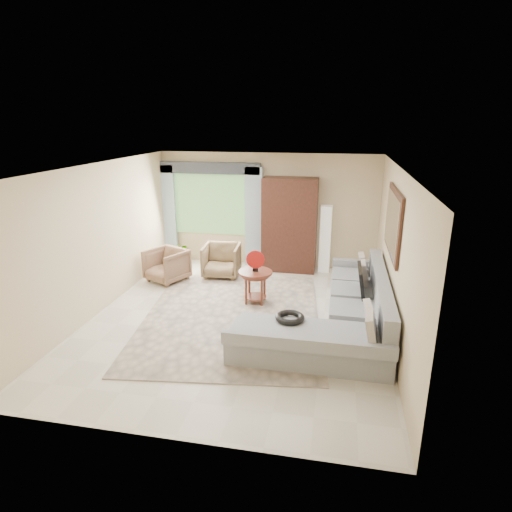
% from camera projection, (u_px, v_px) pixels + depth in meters
% --- Properties ---
extents(ground, '(6.00, 6.00, 0.00)m').
position_uv_depth(ground, '(238.00, 319.00, 7.42)').
color(ground, silver).
rests_on(ground, ground).
extents(area_rug, '(3.48, 4.34, 0.02)m').
position_uv_depth(area_rug, '(232.00, 316.00, 7.48)').
color(area_rug, '#BFAC97').
rests_on(area_rug, ground).
extents(sectional_sofa, '(2.30, 3.46, 0.90)m').
position_uv_depth(sectional_sofa, '(343.00, 317.00, 6.85)').
color(sectional_sofa, '#9A9CA2').
rests_on(sectional_sofa, ground).
extents(tv_screen, '(0.14, 0.74, 0.48)m').
position_uv_depth(tv_screen, '(361.00, 281.00, 7.17)').
color(tv_screen, black).
rests_on(tv_screen, sectional_sofa).
extents(garden_hose, '(0.43, 0.43, 0.09)m').
position_uv_depth(garden_hose, '(290.00, 317.00, 6.24)').
color(garden_hose, black).
rests_on(garden_hose, sectional_sofa).
extents(coffee_table, '(0.63, 0.63, 0.63)m').
position_uv_depth(coffee_table, '(255.00, 286.00, 7.97)').
color(coffee_table, '#502215').
rests_on(coffee_table, ground).
extents(red_disc, '(0.34, 0.05, 0.34)m').
position_uv_depth(red_disc, '(255.00, 259.00, 7.81)').
color(red_disc, '#A11310').
rests_on(red_disc, coffee_table).
extents(armchair_left, '(1.00, 1.01, 0.69)m').
position_uv_depth(armchair_left, '(167.00, 265.00, 9.07)').
color(armchair_left, '#8E694D').
rests_on(armchair_left, ground).
extents(armchair_right, '(0.82, 0.84, 0.71)m').
position_uv_depth(armchair_right, '(222.00, 261.00, 9.34)').
color(armchair_right, olive).
rests_on(armchair_right, ground).
extents(potted_plant, '(0.57, 0.52, 0.53)m').
position_uv_depth(potted_plant, '(183.00, 253.00, 10.14)').
color(potted_plant, '#999999').
rests_on(potted_plant, ground).
extents(armoire, '(1.20, 0.55, 2.10)m').
position_uv_depth(armoire, '(290.00, 225.00, 9.54)').
color(armoire, black).
rests_on(armoire, ground).
extents(floor_lamp, '(0.24, 0.24, 1.50)m').
position_uv_depth(floor_lamp, '(325.00, 239.00, 9.55)').
color(floor_lamp, silver).
rests_on(floor_lamp, ground).
extents(window, '(1.80, 0.04, 1.40)m').
position_uv_depth(window, '(211.00, 204.00, 10.02)').
color(window, '#669E59').
rests_on(window, wall_back).
extents(curtain_left, '(0.40, 0.08, 2.30)m').
position_uv_depth(curtain_left, '(168.00, 214.00, 10.20)').
color(curtain_left, '#9EB7CC').
rests_on(curtain_left, ground).
extents(curtain_right, '(0.40, 0.08, 2.30)m').
position_uv_depth(curtain_right, '(254.00, 217.00, 9.82)').
color(curtain_right, '#9EB7CC').
rests_on(curtain_right, ground).
extents(valance, '(2.40, 0.12, 0.26)m').
position_uv_depth(valance, '(208.00, 168.00, 9.69)').
color(valance, '#1E232D').
rests_on(valance, wall_back).
extents(wall_mirror, '(0.05, 1.70, 1.05)m').
position_uv_depth(wall_mirror, '(393.00, 222.00, 6.77)').
color(wall_mirror, black).
rests_on(wall_mirror, wall_right).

